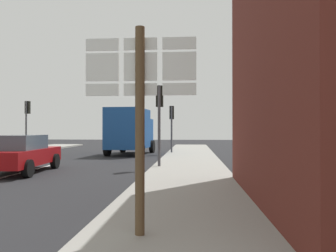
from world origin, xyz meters
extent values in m
plane|color=#232326|center=(0.00, 10.00, 0.00)|extent=(80.00, 80.00, 0.00)
cube|color=gray|center=(6.48, 8.00, 0.07)|extent=(3.11, 44.00, 0.14)
cube|color=maroon|center=(-0.07, 8.68, 0.62)|extent=(2.05, 4.31, 0.60)
cube|color=#47515B|center=(-0.05, 8.43, 1.19)|extent=(1.70, 2.21, 0.55)
cylinder|color=black|center=(-1.04, 9.96, 0.32)|extent=(0.27, 0.65, 0.64)
cylinder|color=black|center=(0.70, 10.09, 0.32)|extent=(0.27, 0.65, 0.64)
cylinder|color=black|center=(0.90, 7.39, 0.32)|extent=(0.27, 0.65, 0.64)
cube|color=#19478C|center=(2.42, 17.54, 1.75)|extent=(2.48, 3.86, 2.60)
cube|color=#19478C|center=(2.62, 20.03, 1.45)|extent=(2.18, 1.46, 2.00)
cube|color=#47515B|center=(2.62, 20.08, 2.25)|extent=(1.76, 0.24, 0.70)
cylinder|color=black|center=(1.51, 20.07, 0.45)|extent=(0.35, 0.92, 0.90)
cylinder|color=black|center=(3.71, 19.90, 0.45)|extent=(0.35, 0.92, 0.90)
cylinder|color=black|center=(1.25, 16.68, 0.45)|extent=(0.35, 0.92, 0.90)
cylinder|color=black|center=(3.45, 16.51, 0.45)|extent=(0.35, 0.92, 0.90)
cylinder|color=brown|center=(5.85, 1.18, 1.60)|extent=(0.14, 0.14, 3.20)
cube|color=white|center=(5.27, 1.23, 2.96)|extent=(0.50, 0.03, 0.18)
cube|color=black|center=(5.27, 1.25, 2.96)|extent=(0.43, 0.01, 0.13)
cube|color=white|center=(5.27, 1.23, 2.62)|extent=(0.50, 0.03, 0.42)
cube|color=black|center=(5.27, 1.25, 2.62)|extent=(0.43, 0.01, 0.32)
cube|color=white|center=(5.27, 1.23, 2.28)|extent=(0.50, 0.03, 0.18)
cube|color=black|center=(5.27, 1.25, 2.28)|extent=(0.43, 0.01, 0.13)
cube|color=white|center=(5.85, 1.23, 2.96)|extent=(0.50, 0.03, 0.18)
cube|color=black|center=(5.85, 1.25, 2.96)|extent=(0.43, 0.01, 0.13)
cube|color=white|center=(5.85, 1.23, 2.62)|extent=(0.50, 0.03, 0.42)
cube|color=black|center=(5.85, 1.25, 2.62)|extent=(0.43, 0.01, 0.32)
cube|color=white|center=(5.85, 1.23, 2.28)|extent=(0.50, 0.03, 0.18)
cube|color=black|center=(5.85, 1.25, 2.28)|extent=(0.43, 0.01, 0.13)
cube|color=white|center=(6.43, 1.23, 2.96)|extent=(0.50, 0.03, 0.18)
cube|color=black|center=(6.43, 1.25, 2.96)|extent=(0.43, 0.01, 0.13)
cube|color=white|center=(6.43, 1.23, 2.62)|extent=(0.50, 0.03, 0.42)
cube|color=black|center=(6.43, 1.25, 2.62)|extent=(0.43, 0.01, 0.32)
cube|color=white|center=(6.43, 1.23, 2.28)|extent=(0.50, 0.03, 0.18)
cube|color=black|center=(6.43, 1.25, 2.28)|extent=(0.43, 0.01, 0.13)
cylinder|color=#47474C|center=(5.22, 10.11, 1.78)|extent=(0.12, 0.12, 3.56)
cube|color=black|center=(5.22, 10.31, 3.11)|extent=(0.30, 0.28, 0.90)
sphere|color=red|center=(5.22, 10.45, 3.38)|extent=(0.18, 0.18, 0.18)
sphere|color=#3C2303|center=(5.22, 10.45, 3.10)|extent=(0.18, 0.18, 0.18)
sphere|color=black|center=(5.22, 10.45, 2.82)|extent=(0.18, 0.18, 0.18)
cylinder|color=#47474C|center=(5.22, 18.42, 1.65)|extent=(0.12, 0.12, 3.29)
cube|color=black|center=(5.22, 18.62, 2.84)|extent=(0.30, 0.28, 0.90)
sphere|color=red|center=(5.22, 18.76, 3.11)|extent=(0.18, 0.18, 0.18)
sphere|color=#3C2303|center=(5.22, 18.76, 2.83)|extent=(0.18, 0.18, 0.18)
sphere|color=black|center=(5.22, 18.76, 2.55)|extent=(0.18, 0.18, 0.18)
cylinder|color=#47474C|center=(-5.22, 18.80, 1.87)|extent=(0.12, 0.12, 3.73)
cube|color=black|center=(-5.22, 19.00, 3.28)|extent=(0.30, 0.28, 0.90)
sphere|color=red|center=(-5.22, 19.14, 3.55)|extent=(0.18, 0.18, 0.18)
sphere|color=#3C2303|center=(-5.22, 19.14, 3.27)|extent=(0.18, 0.18, 0.18)
sphere|color=black|center=(-5.22, 19.14, 2.99)|extent=(0.18, 0.18, 0.18)
camera|label=1|loc=(6.62, -3.55, 1.68)|focal=34.74mm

